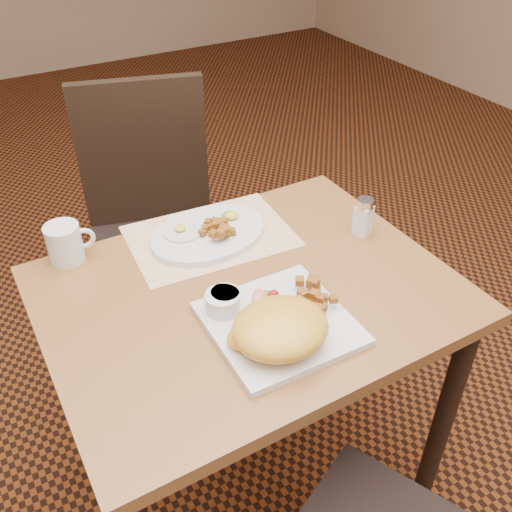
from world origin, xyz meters
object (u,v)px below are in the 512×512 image
object	(u,v)px
chair_far	(152,218)
plate_oval	(209,234)
table	(250,324)
salt_shaker	(364,216)
coffee_mug	(65,243)
plate_square	(279,324)

from	to	relation	value
chair_far	plate_oval	bearing A→B (deg)	104.69
table	chair_far	bearing A→B (deg)	88.20
chair_far	salt_shaker	distance (m)	0.78
table	coffee_mug	distance (m)	0.47
plate_oval	salt_shaker	world-z (taller)	salt_shaker
plate_square	plate_oval	xyz separation A→B (m)	(0.02, 0.36, 0.00)
table	chair_far	world-z (taller)	chair_far
table	plate_oval	world-z (taller)	plate_oval
plate_oval	salt_shaker	distance (m)	0.39
plate_square	salt_shaker	size ratio (longest dim) A/B	2.80
salt_shaker	coffee_mug	distance (m)	0.73
table	salt_shaker	bearing A→B (deg)	7.94
coffee_mug	chair_far	bearing A→B (deg)	48.63
chair_far	plate_oval	distance (m)	0.52
plate_square	chair_far	bearing A→B (deg)	88.11
table	salt_shaker	world-z (taller)	salt_shaker
plate_square	plate_oval	distance (m)	0.36
table	plate_oval	distance (m)	0.26
chair_far	plate_square	distance (m)	0.87
table	chair_far	distance (m)	0.71
salt_shaker	plate_oval	bearing A→B (deg)	152.98
coffee_mug	plate_oval	bearing A→B (deg)	-14.79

